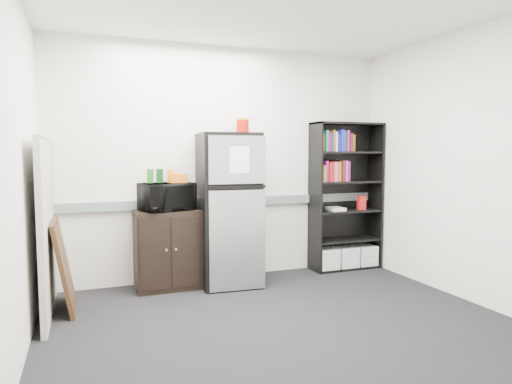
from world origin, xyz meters
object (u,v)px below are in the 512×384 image
microwave (167,197)px  cabinet (167,249)px  cubicle_partition (46,227)px  refrigerator (228,209)px  bookshelf (346,197)px

microwave → cabinet: bearing=73.4°
cubicle_partition → microwave: 1.24m
cubicle_partition → microwave: cubicle_partition is taller
microwave → refrigerator: bearing=-22.0°
microwave → cubicle_partition: bearing=-177.3°
bookshelf → cabinet: (-2.27, -0.06, -0.48)m
bookshelf → refrigerator: bookshelf is taller
refrigerator → cabinet: bearing=177.3°
bookshelf → cubicle_partition: size_ratio=1.14×
refrigerator → cubicle_partition: bearing=-165.4°
bookshelf → microwave: size_ratio=3.45×
cabinet → microwave: bearing=-90.0°
cabinet → refrigerator: size_ratio=0.51×
cubicle_partition → microwave: (1.16, 0.40, 0.19)m
cubicle_partition → refrigerator: refrigerator is taller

